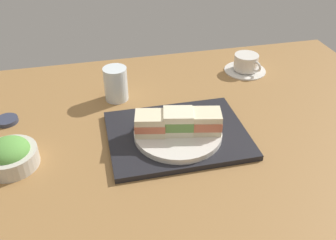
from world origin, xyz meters
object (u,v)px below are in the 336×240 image
salad_bowl (9,155)px  coffee_cup (246,64)px  sandwich_far (206,121)px  small_sauce_dish (7,120)px  drinking_glass (116,84)px  sandwich_plate (178,133)px  sandwich_middle (178,122)px  sandwich_near (150,123)px

salad_bowl → coffee_cup: size_ratio=0.92×
sandwich_far → small_sauce_dish: bearing=158.8°
drinking_glass → small_sauce_dish: (-31.60, -5.76, -4.59)cm
sandwich_plate → sandwich_middle: bearing=-45.0°
sandwich_middle → small_sauce_dish: size_ratio=1.42×
sandwich_near → coffee_cup: bearing=38.7°
salad_bowl → small_sauce_dish: size_ratio=2.15×
sandwich_far → salad_bowl: bearing=178.9°
small_sauce_dish → sandwich_near: bearing=-25.1°
sandwich_plate → sandwich_far: (7.03, -1.19, 3.55)cm
sandwich_near → small_sauce_dish: bearing=154.9°
sandwich_far → small_sauce_dish: (-51.74, 20.06, -5.24)cm
sandwich_near → sandwich_middle: sandwich_middle is taller
sandwich_plate → salad_bowl: size_ratio=1.74×
sandwich_near → drinking_glass: bearing=104.5°
sandwich_middle → drinking_glass: drinking_glass is taller
small_sauce_dish → salad_bowl: bearing=-80.2°
sandwich_plate → sandwich_near: size_ratio=2.58×
sandwich_near → sandwich_middle: size_ratio=1.02×
sandwich_plate → sandwich_middle: 3.77cm
sandwich_plate → sandwich_far: 7.97cm
salad_bowl → sandwich_near: bearing=2.4°
sandwich_near → drinking_glass: 24.22cm
sandwich_near → sandwich_far: sandwich_far is taller
sandwich_near → small_sauce_dish: sandwich_near is taller
sandwich_middle → sandwich_far: sandwich_middle is taller
sandwich_far → sandwich_middle: bearing=170.4°
sandwich_near → drinking_glass: drinking_glass is taller
sandwich_near → sandwich_far: size_ratio=1.01×
sandwich_near → salad_bowl: sandwich_near is taller
sandwich_near → sandwich_plate: bearing=-9.6°
sandwich_plate → drinking_glass: bearing=118.0°
salad_bowl → coffee_cup: (74.03, 33.24, -0.41)cm
sandwich_middle → salad_bowl: sandwich_middle is taller
sandwich_plate → drinking_glass: size_ratio=2.20×
sandwich_middle → salad_bowl: 41.50cm
sandwich_plate → sandwich_near: 7.93cm
drinking_glass → sandwich_plate: bearing=-62.0°
sandwich_near → salad_bowl: bearing=-177.6°
sandwich_far → salad_bowl: (-48.43, 0.93, -2.79)cm
sandwich_plate → sandwich_middle: sandwich_middle is taller
sandwich_plate → coffee_cup: bearing=45.3°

